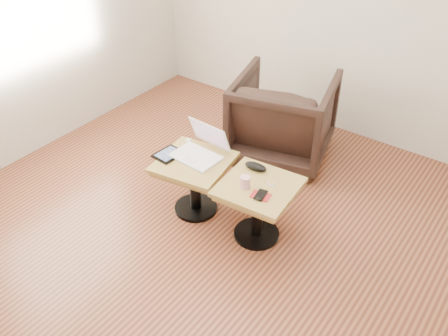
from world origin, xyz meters
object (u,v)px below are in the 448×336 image
Objects in this scene: side_table_right at (258,198)px; striped_cup at (245,182)px; side_table_left at (194,173)px; armchair at (283,117)px; laptop at (200,150)px.

striped_cup is at bearing -133.98° from side_table_right.
armchair is at bearing 73.77° from side_table_left.
laptop is 0.44× the size of armchair.
armchair is (-0.36, 1.16, -0.13)m from striped_cup.
striped_cup reaches higher than side_table_left.
side_table_left and side_table_right have the same top height.
armchair reaches higher than side_table_left.
side_table_right is at bearing -2.20° from laptop.
side_table_right is (0.57, 0.03, 0.00)m from side_table_left.
laptop is (-0.01, 0.09, 0.17)m from side_table_left.
side_table_right is at bearing 50.69° from striped_cup.
striped_cup is 0.11× the size of armchair.
striped_cup is (-0.06, -0.08, 0.17)m from side_table_right.
armchair is (0.14, 1.02, -0.14)m from laptop.
striped_cup reaches higher than side_table_right.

